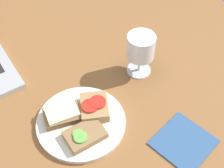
# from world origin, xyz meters

# --- Properties ---
(wooden_table) EXTENTS (1.40, 1.40, 0.03)m
(wooden_table) POSITION_xyz_m (0.00, 0.00, 0.01)
(wooden_table) COLOR brown
(wooden_table) RESTS_ON ground
(plate) EXTENTS (0.24, 0.24, 0.01)m
(plate) POSITION_xyz_m (-0.05, -0.05, 0.04)
(plate) COLOR silver
(plate) RESTS_ON wooden_table
(sandwich_with_cucumber) EXTENTS (0.10, 0.07, 0.02)m
(sandwich_with_cucumber) POSITION_xyz_m (-0.07, -0.10, 0.05)
(sandwich_with_cucumber) COLOR #937047
(sandwich_with_cucumber) RESTS_ON plate
(sandwich_with_tomato) EXTENTS (0.11, 0.11, 0.03)m
(sandwich_with_tomato) POSITION_xyz_m (-0.00, -0.04, 0.06)
(sandwich_with_tomato) COLOR #A88456
(sandwich_with_tomato) RESTS_ON plate
(sandwich_with_cheese) EXTENTS (0.11, 0.09, 0.03)m
(sandwich_with_cheese) POSITION_xyz_m (-0.08, -0.02, 0.06)
(sandwich_with_cheese) COLOR brown
(sandwich_with_cheese) RESTS_ON plate
(wine_glass) EXTENTS (0.08, 0.08, 0.14)m
(wine_glass) POSITION_xyz_m (0.20, 0.02, 0.12)
(wine_glass) COLOR white
(wine_glass) RESTS_ON wooden_table
(napkin) EXTENTS (0.17, 0.16, 0.00)m
(napkin) POSITION_xyz_m (0.14, -0.25, 0.03)
(napkin) COLOR #33598C
(napkin) RESTS_ON wooden_table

